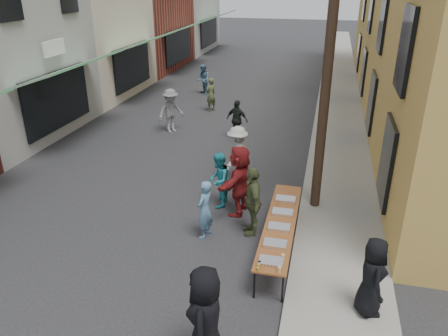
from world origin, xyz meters
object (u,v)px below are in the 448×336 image
at_px(utility_pole_mid, 334,10).
at_px(utility_pole_near, 330,47).
at_px(serving_table, 280,224).
at_px(catering_tray_sausage, 271,262).
at_px(guest_front_a, 206,320).
at_px(server, 372,277).
at_px(guest_front_c, 219,180).

bearing_deg(utility_pole_mid, utility_pole_near, -90.00).
distance_m(utility_pole_near, serving_table, 4.49).
relative_size(utility_pole_mid, catering_tray_sausage, 18.00).
bearing_deg(utility_pole_near, serving_table, -107.87).
bearing_deg(guest_front_a, catering_tray_sausage, 158.08).
bearing_deg(catering_tray_sausage, utility_pole_mid, 87.35).
xyz_separation_m(utility_pole_near, catering_tray_sausage, (-0.74, -3.94, -3.71)).
height_order(utility_pole_mid, serving_table, utility_pole_mid).
xyz_separation_m(utility_pole_mid, server, (1.20, -16.13, -3.58)).
bearing_deg(utility_pole_mid, serving_table, -92.96).
xyz_separation_m(serving_table, guest_front_c, (-1.96, 1.78, 0.10)).
bearing_deg(server, guest_front_c, 35.92).
bearing_deg(server, guest_front_a, 113.36).
relative_size(utility_pole_near, server, 5.51).
bearing_deg(guest_front_a, utility_pole_near, 164.70).
height_order(utility_pole_mid, server, utility_pole_mid).
distance_m(serving_table, server, 2.68).
height_order(serving_table, server, server).
bearing_deg(catering_tray_sausage, serving_table, 90.00).
distance_m(guest_front_a, server, 3.31).
relative_size(serving_table, server, 2.45).
distance_m(utility_pole_mid, guest_front_a, 18.41).
height_order(guest_front_a, server, guest_front_a).
relative_size(utility_pole_mid, serving_table, 2.25).
xyz_separation_m(utility_pole_near, guest_front_a, (-1.53, -6.01, -3.52)).
xyz_separation_m(catering_tray_sausage, guest_front_c, (-1.96, 3.43, 0.02)).
relative_size(utility_pole_near, guest_front_a, 4.57).
distance_m(utility_pole_mid, server, 16.57).
xyz_separation_m(utility_pole_near, guest_front_c, (-2.70, -0.51, -3.69)).
distance_m(catering_tray_sausage, guest_front_c, 3.95).
distance_m(catering_tray_sausage, server, 1.95).
height_order(guest_front_c, server, server).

